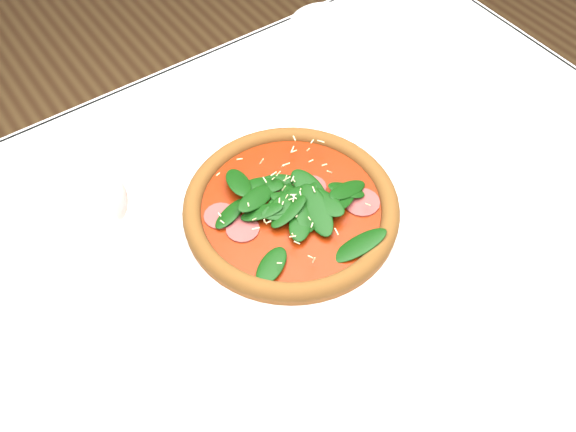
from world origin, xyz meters
TOP-DOWN VIEW (x-y plane):
  - dining_table at (0.00, 0.00)m, footprint 1.21×0.81m
  - plate at (0.06, 0.05)m, footprint 0.32×0.32m
  - pizza at (0.06, 0.05)m, footprint 0.35×0.35m
  - wine_glass at (-0.17, 0.10)m, footprint 0.08×0.08m
  - saucer_far at (0.34, 0.34)m, footprint 0.13×0.13m

SIDE VIEW (x-z plane):
  - dining_table at x=0.00m, z-range 0.27..1.02m
  - saucer_far at x=0.34m, z-range 0.75..0.76m
  - plate at x=0.06m, z-range 0.75..0.76m
  - pizza at x=0.06m, z-range 0.76..0.79m
  - wine_glass at x=-0.17m, z-range 0.79..0.99m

